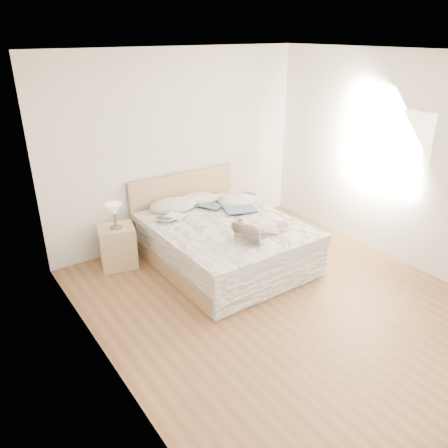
{
  "coord_description": "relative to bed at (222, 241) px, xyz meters",
  "views": [
    {
      "loc": [
        -2.99,
        -3.12,
        2.9
      ],
      "look_at": [
        -0.06,
        1.05,
        0.62
      ],
      "focal_mm": 35.0,
      "sensor_mm": 36.0,
      "label": 1
    }
  ],
  "objects": [
    {
      "name": "floor",
      "position": [
        0.0,
        -1.19,
        -0.31
      ],
      "size": [
        4.0,
        4.5,
        0.0
      ],
      "primitive_type": "cube",
      "color": "brown",
      "rests_on": "ground"
    },
    {
      "name": "ceiling",
      "position": [
        0.0,
        -1.19,
        2.39
      ],
      "size": [
        4.0,
        4.5,
        0.0
      ],
      "primitive_type": "cube",
      "color": "white",
      "rests_on": "ground"
    },
    {
      "name": "wall_back",
      "position": [
        0.0,
        1.06,
        1.04
      ],
      "size": [
        4.0,
        0.02,
        2.7
      ],
      "primitive_type": "cube",
      "color": "white",
      "rests_on": "ground"
    },
    {
      "name": "wall_left",
      "position": [
        -2.0,
        -1.19,
        1.04
      ],
      "size": [
        0.02,
        4.5,
        2.7
      ],
      "primitive_type": "cube",
      "color": "white",
      "rests_on": "ground"
    },
    {
      "name": "wall_right",
      "position": [
        2.0,
        -1.19,
        1.04
      ],
      "size": [
        0.02,
        4.5,
        2.7
      ],
      "primitive_type": "cube",
      "color": "white",
      "rests_on": "ground"
    },
    {
      "name": "window",
      "position": [
        1.99,
        -0.89,
        1.14
      ],
      "size": [
        0.02,
        1.3,
        1.1
      ],
      "primitive_type": "cube",
      "color": "white",
      "rests_on": "wall_right"
    },
    {
      "name": "bed",
      "position": [
        0.0,
        0.0,
        0.0
      ],
      "size": [
        1.72,
        2.14,
        1.0
      ],
      "color": "tan",
      "rests_on": "floor"
    },
    {
      "name": "nightstand",
      "position": [
        -1.19,
        0.69,
        -0.03
      ],
      "size": [
        0.54,
        0.5,
        0.56
      ],
      "primitive_type": "cube",
      "rotation": [
        0.0,
        0.0,
        -0.25
      ],
      "color": "tan",
      "rests_on": "floor"
    },
    {
      "name": "table_lamp",
      "position": [
        -1.2,
        0.66,
        0.49
      ],
      "size": [
        0.24,
        0.24,
        0.34
      ],
      "color": "#514B47",
      "rests_on": "nightstand"
    },
    {
      "name": "pillow_left",
      "position": [
        -0.31,
        0.76,
        0.33
      ],
      "size": [
        0.73,
        0.56,
        0.2
      ],
      "primitive_type": "ellipsoid",
      "rotation": [
        0.0,
        0.0,
        -0.16
      ],
      "color": "silver",
      "rests_on": "bed"
    },
    {
      "name": "pillow_middle",
      "position": [
        0.15,
        0.77,
        0.33
      ],
      "size": [
        0.64,
        0.57,
        0.16
      ],
      "primitive_type": "ellipsoid",
      "rotation": [
        0.0,
        0.0,
        -0.47
      ],
      "color": "white",
      "rests_on": "bed"
    },
    {
      "name": "pillow_right",
      "position": [
        0.56,
        0.38,
        0.33
      ],
      "size": [
        0.6,
        0.48,
        0.16
      ],
      "primitive_type": "ellipsoid",
      "rotation": [
        0.0,
        0.0,
        -0.2
      ],
      "color": "white",
      "rests_on": "bed"
    },
    {
      "name": "blouse",
      "position": [
        0.45,
        0.28,
        0.32
      ],
      "size": [
        0.86,
        0.89,
        0.03
      ],
      "primitive_type": null,
      "rotation": [
        0.0,
        0.0,
        -0.33
      ],
      "color": "#3E5A72",
      "rests_on": "bed"
    },
    {
      "name": "photo_book",
      "position": [
        -0.55,
        0.41,
        0.32
      ],
      "size": [
        0.43,
        0.39,
        0.03
      ],
      "primitive_type": "cube",
      "rotation": [
        0.0,
        0.0,
        0.51
      ],
      "color": "white",
      "rests_on": "bed"
    },
    {
      "name": "childrens_book",
      "position": [
        0.4,
        -0.62,
        0.32
      ],
      "size": [
        0.46,
        0.43,
        0.02
      ],
      "primitive_type": "cube",
      "rotation": [
        0.0,
        0.0,
        -0.61
      ],
      "color": "#FCEDCE",
      "rests_on": "bed"
    },
    {
      "name": "teddy_bear",
      "position": [
        -0.08,
        -0.7,
        0.34
      ],
      "size": [
        0.38,
        0.44,
        0.2
      ],
      "primitive_type": null,
      "rotation": [
        0.0,
        0.0,
        0.36
      ],
      "color": "brown",
      "rests_on": "bed"
    }
  ]
}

